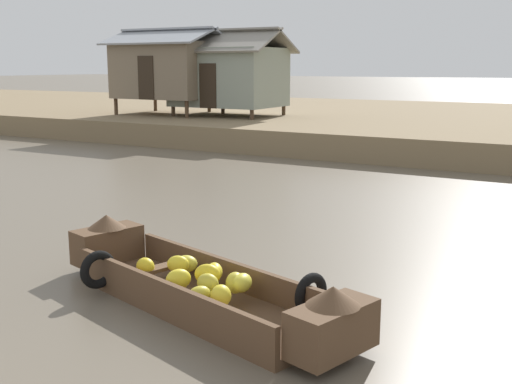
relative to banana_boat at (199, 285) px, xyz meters
name	(u,v)px	position (x,y,z in m)	size (l,w,h in m)	color
ground_plane	(326,227)	(-0.23, 4.51, -0.29)	(300.00, 300.00, 0.00)	#665B4C
riverbank_strip	(494,127)	(-0.23, 22.19, 0.14)	(160.00, 20.00, 0.86)	#7F6B4C
banana_boat	(199,285)	(0.00, 0.00, 0.00)	(4.87, 2.29, 0.83)	brown
stilt_house_left	(169,69)	(-12.92, 16.35, 2.56)	(4.91, 3.62, 3.71)	#4C3826
stilt_house_mid_left	(229,75)	(-10.30, 17.08, 2.28)	(5.00, 3.64, 3.65)	#4C3826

